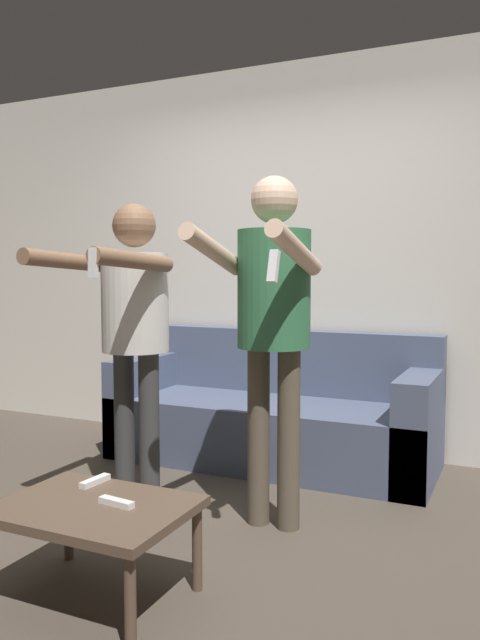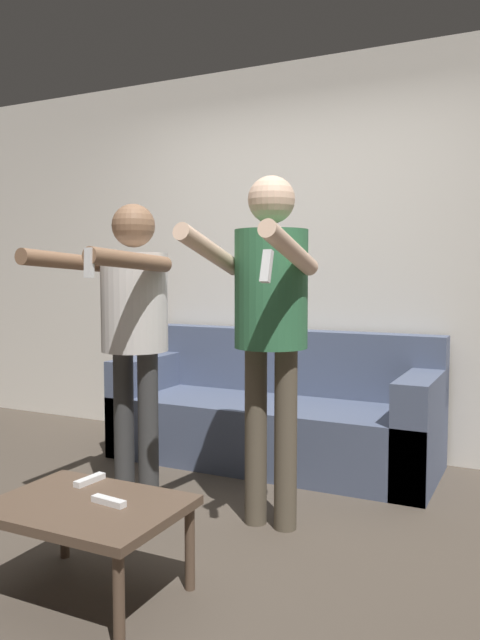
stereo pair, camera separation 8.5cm
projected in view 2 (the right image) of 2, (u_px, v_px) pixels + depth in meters
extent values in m
plane|color=#4C4238|center=(179.00, 535.00, 2.95)|extent=(14.00, 14.00, 0.00)
cube|color=silver|center=(306.00, 257.00, 4.38)|extent=(6.40, 0.06, 2.70)
cube|color=#4C5670|center=(272.00, 431.00, 4.07)|extent=(2.10, 0.79, 0.41)
cube|color=#4C5670|center=(290.00, 361.00, 4.32)|extent=(2.10, 0.16, 0.44)
cube|color=#4C5670|center=(151.00, 400.00, 4.48)|extent=(0.20, 0.79, 0.65)
cube|color=#4C5670|center=(421.00, 429.00, 3.64)|extent=(0.20, 0.79, 0.65)
cylinder|color=#383838|center=(124.00, 424.00, 3.41)|extent=(0.11, 0.11, 0.82)
cylinder|color=#383838|center=(148.00, 428.00, 3.34)|extent=(0.11, 0.11, 0.82)
cylinder|color=silver|center=(134.00, 302.00, 3.33)|extent=(0.36, 0.36, 0.52)
sphere|color=brown|center=(133.00, 226.00, 3.30)|extent=(0.23, 0.23, 0.23)
cylinder|color=brown|center=(66.00, 261.00, 3.13)|extent=(0.08, 0.61, 0.11)
cylinder|color=brown|center=(131.00, 260.00, 2.96)|extent=(0.08, 0.61, 0.11)
cube|color=white|center=(89.00, 263.00, 2.69)|extent=(0.04, 0.04, 0.13)
cylinder|color=brown|center=(256.00, 436.00, 3.06)|extent=(0.11, 0.11, 0.88)
cylinder|color=brown|center=(286.00, 439.00, 2.99)|extent=(0.11, 0.11, 0.88)
cylinder|color=#337047|center=(271.00, 289.00, 2.97)|extent=(0.35, 0.35, 0.56)
sphere|color=beige|center=(271.00, 200.00, 2.94)|extent=(0.22, 0.22, 0.22)
cylinder|color=beige|center=(210.00, 251.00, 2.82)|extent=(0.08, 0.52, 0.23)
cylinder|color=beige|center=(290.00, 249.00, 2.65)|extent=(0.08, 0.52, 0.23)
cube|color=white|center=(267.00, 266.00, 2.43)|extent=(0.04, 0.06, 0.13)
cube|color=brown|center=(87.00, 507.00, 2.35)|extent=(0.71, 0.53, 0.04)
cylinder|color=brown|center=(119.00, 602.00, 2.03)|extent=(0.04, 0.04, 0.34)
cylinder|color=brown|center=(64.00, 519.00, 2.71)|extent=(0.04, 0.04, 0.34)
cylinder|color=brown|center=(190.00, 548.00, 2.43)|extent=(0.04, 0.04, 0.34)
cube|color=white|center=(109.00, 501.00, 2.33)|extent=(0.15, 0.05, 0.02)
cube|color=white|center=(90.00, 480.00, 2.58)|extent=(0.05, 0.15, 0.02)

